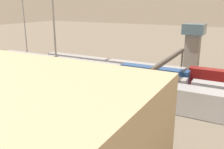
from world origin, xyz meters
TOP-DOWN VIEW (x-y plane):
  - ground_plane at (0.00, 0.00)m, footprint 400.00×400.00m
  - track_bed_0 at (0.00, -10.00)m, footprint 140.00×2.80m
  - track_bed_1 at (0.00, -5.00)m, footprint 140.00×2.80m
  - track_bed_2 at (0.00, 0.00)m, footprint 140.00×2.80m
  - track_bed_3 at (0.00, 5.00)m, footprint 140.00×2.80m
  - track_bed_4 at (0.00, 10.00)m, footprint 140.00×2.80m
  - train_on_track_1 at (11.95, -5.00)m, footprint 66.40×3.00m
  - train_on_track_2 at (4.88, 0.00)m, footprint 139.00×3.06m
  - train_on_track_0 at (-4.48, -10.00)m, footprint 66.40×3.06m
  - train_on_track_4 at (-2.84, 10.00)m, footprint 71.40×3.00m
  - train_on_track_3 at (0.90, 5.00)m, footprint 119.80×3.06m
  - light_mast_0 at (44.75, -13.45)m, footprint 2.80×0.70m
  - light_mast_1 at (5.66, 13.33)m, footprint 2.80×0.70m
  - signal_gantry at (-16.66, 0.00)m, footprint 0.70×25.00m
  - control_tower at (-17.68, -20.31)m, footprint 6.00×6.00m

SIDE VIEW (x-z plane):
  - ground_plane at x=0.00m, z-range 0.00..0.00m
  - track_bed_0 at x=0.00m, z-range 0.00..0.12m
  - track_bed_1 at x=0.00m, z-range 0.00..0.12m
  - track_bed_2 at x=0.00m, z-range 0.00..0.12m
  - track_bed_3 at x=0.00m, z-range 0.00..0.12m
  - track_bed_4 at x=0.00m, z-range 0.00..0.12m
  - train_on_track_3 at x=0.90m, z-range 0.09..3.89m
  - train_on_track_2 at x=4.88m, z-range -0.15..4.25m
  - train_on_track_0 at x=-4.48m, z-range -0.10..4.30m
  - train_on_track_1 at x=11.95m, z-range -0.09..4.31m
  - train_on_track_4 at x=-2.84m, z-range 0.12..5.12m
  - signal_gantry at x=-16.66m, z-range 3.02..11.82m
  - control_tower at x=-17.68m, z-range 1.20..16.11m
  - light_mast_0 at x=44.75m, z-range 3.57..27.55m
  - light_mast_1 at x=5.66m, z-range 3.64..28.92m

